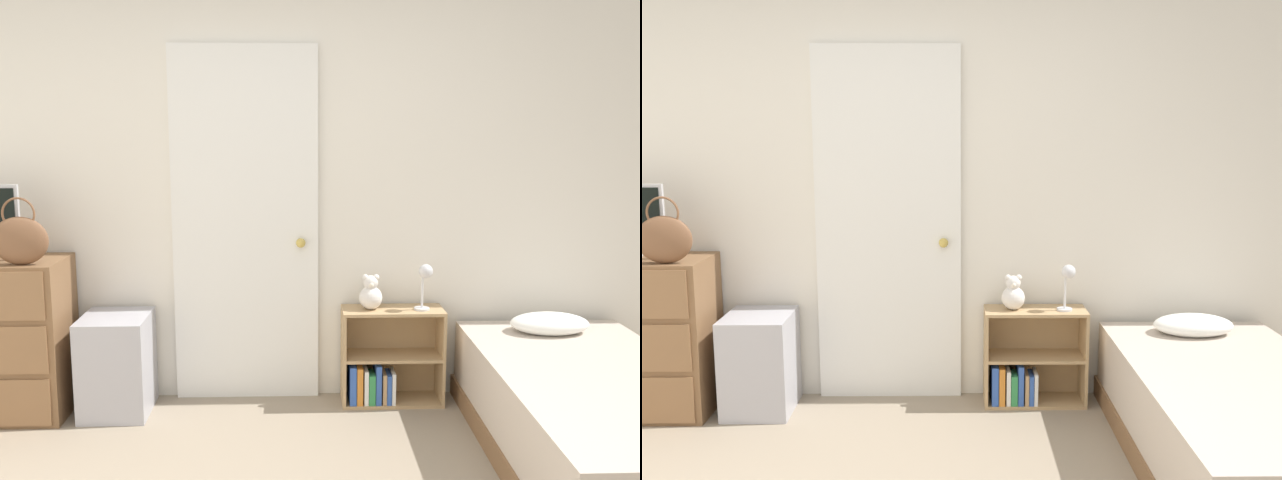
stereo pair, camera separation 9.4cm
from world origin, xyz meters
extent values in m
cube|color=white|center=(0.00, 1.95, 1.27)|extent=(10.00, 0.06, 2.55)
cube|color=white|center=(-0.16, 1.89, 1.04)|extent=(0.85, 0.04, 2.08)
sphere|color=gold|center=(0.16, 1.85, 0.95)|extent=(0.06, 0.06, 0.06)
ellipsoid|color=brown|center=(-1.33, 1.53, 1.02)|extent=(0.30, 0.09, 0.26)
torus|color=brown|center=(-1.33, 1.53, 1.17)|extent=(0.18, 0.01, 0.18)
cube|color=#ADADB7|center=(-0.89, 1.68, 0.28)|extent=(0.37, 0.43, 0.57)
cube|color=tan|center=(0.41, 1.77, 0.28)|extent=(0.02, 0.25, 0.57)
cube|color=tan|center=(0.99, 1.77, 0.28)|extent=(0.02, 0.25, 0.57)
cube|color=tan|center=(0.70, 1.77, 0.01)|extent=(0.56, 0.25, 0.02)
cube|color=tan|center=(0.70, 1.77, 0.28)|extent=(0.56, 0.25, 0.02)
cube|color=tan|center=(0.70, 1.77, 0.56)|extent=(0.56, 0.25, 0.02)
cube|color=tan|center=(0.70, 1.89, 0.28)|extent=(0.59, 0.01, 0.57)
cube|color=#3359B2|center=(0.46, 1.75, 0.13)|extent=(0.04, 0.19, 0.23)
cube|color=orange|center=(0.50, 1.74, 0.13)|extent=(0.03, 0.16, 0.22)
cube|color=white|center=(0.54, 1.73, 0.12)|extent=(0.02, 0.14, 0.20)
cube|color=#338C4C|center=(0.57, 1.73, 0.11)|extent=(0.04, 0.14, 0.18)
cube|color=#3359B2|center=(0.61, 1.76, 0.14)|extent=(0.03, 0.21, 0.23)
cube|color=tan|center=(0.65, 1.75, 0.11)|extent=(0.02, 0.19, 0.18)
cube|color=#3359B2|center=(0.67, 1.73, 0.11)|extent=(0.03, 0.15, 0.18)
cube|color=white|center=(0.70, 1.73, 0.11)|extent=(0.02, 0.15, 0.19)
sphere|color=silver|center=(0.57, 1.77, 0.64)|extent=(0.14, 0.14, 0.14)
sphere|color=silver|center=(0.57, 1.77, 0.73)|extent=(0.08, 0.08, 0.08)
sphere|color=silver|center=(0.57, 1.74, 0.72)|extent=(0.03, 0.03, 0.03)
sphere|color=silver|center=(0.54, 1.77, 0.76)|extent=(0.04, 0.04, 0.04)
sphere|color=silver|center=(0.60, 1.77, 0.76)|extent=(0.04, 0.04, 0.04)
cylinder|color=silver|center=(0.87, 1.75, 0.58)|extent=(0.09, 0.09, 0.01)
cylinder|color=silver|center=(0.87, 1.75, 0.68)|extent=(0.01, 0.01, 0.19)
sphere|color=silver|center=(0.88, 1.73, 0.80)|extent=(0.08, 0.08, 0.08)
cube|color=brown|center=(1.58, 0.92, 0.06)|extent=(0.99, 1.95, 0.12)
cube|color=beige|center=(1.58, 0.92, 0.29)|extent=(0.96, 1.89, 0.34)
ellipsoid|color=white|center=(1.58, 1.62, 0.51)|extent=(0.45, 0.28, 0.12)
camera|label=1|loc=(0.13, -2.25, 1.64)|focal=40.00mm
camera|label=2|loc=(0.23, -2.25, 1.64)|focal=40.00mm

